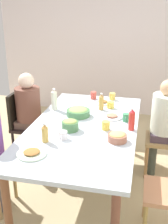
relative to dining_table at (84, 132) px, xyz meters
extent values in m
plane|color=tan|center=(0.00, 0.00, -0.69)|extent=(5.80, 5.80, 0.00)
cube|color=silver|center=(-2.48, 0.00, 0.61)|extent=(0.12, 4.23, 2.60)
cube|color=silver|center=(0.00, 0.00, 0.05)|extent=(2.03, 1.10, 0.04)
cylinder|color=brown|center=(-0.91, -0.45, -0.33)|extent=(0.07, 0.07, 0.73)
cylinder|color=brown|center=(0.91, -0.45, -0.33)|extent=(0.07, 0.07, 0.73)
cylinder|color=brown|center=(-0.91, 0.45, -0.33)|extent=(0.07, 0.07, 0.73)
cube|color=#A88755|center=(-0.51, 0.85, -0.25)|extent=(0.40, 0.40, 0.04)
cylinder|color=#A87B4B|center=(-0.34, 0.68, -0.48)|extent=(0.04, 0.04, 0.43)
cylinder|color=#AA8251|center=(-0.68, 0.68, -0.48)|extent=(0.04, 0.04, 0.43)
cylinder|color=#3E473E|center=(-0.43, 0.75, -0.47)|extent=(0.09, 0.09, 0.45)
cylinder|color=#454245|center=(-0.59, 0.75, -0.47)|extent=(0.09, 0.09, 0.45)
cube|color=#473845|center=(-0.51, 0.85, -0.19)|extent=(0.30, 0.30, 0.10)
cylinder|color=silver|center=(-0.51, 0.85, 0.08)|extent=(0.32, 0.32, 0.45)
cube|color=#B37B57|center=(0.51, 0.85, -0.25)|extent=(0.40, 0.40, 0.04)
cylinder|color=#A5884A|center=(0.68, 0.68, -0.48)|extent=(0.04, 0.04, 0.43)
cylinder|color=#AF834E|center=(0.34, 0.68, -0.48)|extent=(0.04, 0.04, 0.43)
cube|color=black|center=(-0.51, -0.85, -0.25)|extent=(0.40, 0.40, 0.04)
cylinder|color=black|center=(-0.68, -1.02, -0.48)|extent=(0.04, 0.04, 0.43)
cylinder|color=black|center=(-0.34, -1.02, -0.48)|extent=(0.04, 0.04, 0.43)
cylinder|color=black|center=(-0.68, -0.68, -0.48)|extent=(0.04, 0.04, 0.43)
cylinder|color=black|center=(-0.34, -0.68, -0.48)|extent=(0.04, 0.04, 0.43)
cube|color=black|center=(-0.51, -1.03, -0.02)|extent=(0.38, 0.04, 0.45)
cylinder|color=#504440|center=(-0.59, -0.75, -0.47)|extent=(0.09, 0.09, 0.45)
cylinder|color=brown|center=(-0.43, -0.75, -0.47)|extent=(0.09, 0.09, 0.45)
cube|color=brown|center=(-0.51, -0.85, -0.19)|extent=(0.30, 0.30, 0.10)
cylinder|color=brown|center=(-0.51, -0.85, 0.07)|extent=(0.32, 0.32, 0.43)
sphere|color=beige|center=(-0.51, -0.85, 0.37)|extent=(0.20, 0.20, 0.20)
cylinder|color=#A3834C|center=(0.34, -0.68, -0.48)|extent=(0.04, 0.04, 0.43)
cylinder|color=#403D43|center=(0.43, -0.75, -0.47)|extent=(0.09, 0.09, 0.45)
cylinder|color=beige|center=(-0.72, 0.08, 0.08)|extent=(0.21, 0.21, 0.01)
ellipsoid|color=#A3682F|center=(-0.72, 0.08, 0.10)|extent=(0.12, 0.12, 0.02)
cylinder|color=white|center=(-0.27, 0.26, 0.08)|extent=(0.23, 0.23, 0.01)
ellipsoid|color=tan|center=(-0.27, 0.26, 0.10)|extent=(0.13, 0.13, 0.02)
cylinder|color=silver|center=(0.68, -0.30, 0.08)|extent=(0.25, 0.25, 0.01)
ellipsoid|color=#A16A34|center=(0.68, -0.30, 0.10)|extent=(0.14, 0.14, 0.02)
cylinder|color=#487D4B|center=(-0.25, -0.12, 0.11)|extent=(0.26, 0.26, 0.07)
ellipsoid|color=#8BA95F|center=(-0.25, -0.12, 0.14)|extent=(0.21, 0.21, 0.04)
cylinder|color=#477948|center=(0.14, -0.11, 0.12)|extent=(0.17, 0.17, 0.09)
ellipsoid|color=#91A758|center=(0.14, -0.11, 0.16)|extent=(0.14, 0.14, 0.04)
cylinder|color=#A0624B|center=(0.28, 0.38, 0.11)|extent=(0.18, 0.18, 0.07)
ellipsoid|color=tan|center=(0.28, 0.38, 0.14)|extent=(0.14, 0.14, 0.04)
cylinder|color=white|center=(0.34, -0.13, 0.11)|extent=(0.08, 0.08, 0.07)
torus|color=white|center=(0.39, -0.13, 0.11)|extent=(0.05, 0.01, 0.05)
cylinder|color=#E0C448|center=(-0.58, 0.20, 0.11)|extent=(0.08, 0.08, 0.08)
torus|color=#E9CF54|center=(-0.53, 0.20, 0.11)|extent=(0.05, 0.01, 0.05)
cylinder|color=#3D8E5B|center=(-0.21, 0.42, 0.12)|extent=(0.07, 0.07, 0.09)
torus|color=#468966|center=(-0.16, 0.42, 0.12)|extent=(0.05, 0.01, 0.05)
cylinder|color=#E3CA4D|center=(0.05, 0.24, 0.12)|extent=(0.08, 0.08, 0.09)
torus|color=gold|center=(0.10, 0.24, 0.12)|extent=(0.05, 0.01, 0.05)
cylinder|color=#E9C555|center=(-0.90, 0.18, 0.12)|extent=(0.08, 0.08, 0.09)
torus|color=#EECD4B|center=(-0.85, 0.18, 0.12)|extent=(0.05, 0.01, 0.05)
cylinder|color=#CB5145|center=(-0.87, -0.07, 0.12)|extent=(0.08, 0.08, 0.10)
torus|color=#C5463E|center=(-0.82, -0.07, 0.12)|extent=(0.05, 0.01, 0.05)
cylinder|color=silver|center=(-0.38, -0.45, 0.18)|extent=(0.07, 0.07, 0.22)
cone|color=#EBEACA|center=(-0.38, -0.45, 0.30)|extent=(0.06, 0.06, 0.03)
cylinder|color=white|center=(-0.38, -0.45, 0.32)|extent=(0.03, 0.03, 0.01)
cylinder|color=gold|center=(0.44, -0.27, 0.14)|extent=(0.06, 0.06, 0.14)
cone|color=gold|center=(0.44, -0.27, 0.23)|extent=(0.05, 0.05, 0.03)
cylinder|color=silver|center=(0.44, -0.27, 0.25)|extent=(0.03, 0.03, 0.01)
cylinder|color=gold|center=(-0.50, 0.10, 0.16)|extent=(0.06, 0.06, 0.16)
cone|color=tan|center=(-0.50, 0.10, 0.25)|extent=(0.05, 0.05, 0.03)
cylinder|color=silver|center=(-0.50, 0.10, 0.27)|extent=(0.03, 0.03, 0.01)
cylinder|color=red|center=(0.00, 0.49, 0.17)|extent=(0.06, 0.06, 0.19)
cone|color=red|center=(0.00, 0.49, 0.28)|extent=(0.06, 0.06, 0.03)
cylinder|color=white|center=(0.00, 0.49, 0.30)|extent=(0.03, 0.03, 0.01)
camera|label=1|loc=(2.58, 0.58, 1.26)|focal=44.39mm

